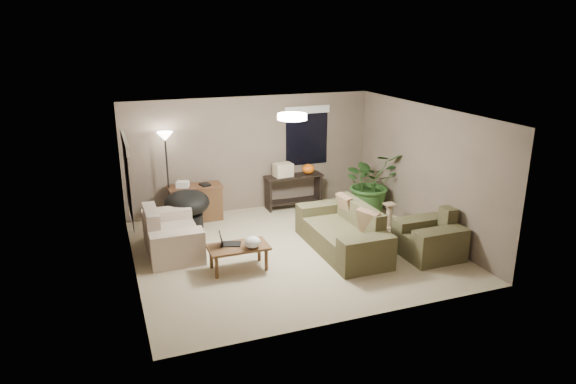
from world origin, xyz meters
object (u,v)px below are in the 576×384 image
object	(u,v)px
desk	(196,203)
console_table	(294,189)
houseplant	(371,189)
cat_scratching_post	(389,217)
main_sofa	(344,234)
papasan_chair	(187,207)
floor_lamp	(166,147)
loveseat	(170,236)
armchair	(430,240)
coffee_table	(238,249)

from	to	relation	value
desk	console_table	bearing A→B (deg)	1.33
houseplant	cat_scratching_post	xyz separation A→B (m)	(-0.06, -0.91, -0.32)
main_sofa	cat_scratching_post	size ratio (longest dim) A/B	4.40
papasan_chair	houseplant	world-z (taller)	houseplant
main_sofa	houseplant	world-z (taller)	houseplant
console_table	floor_lamp	size ratio (longest dim) A/B	0.68
console_table	main_sofa	bearing A→B (deg)	-89.72
papasan_chair	loveseat	bearing A→B (deg)	-115.61
papasan_chair	houseplant	size ratio (longest dim) A/B	0.77
floor_lamp	houseplant	xyz separation A→B (m)	(4.18, -0.90, -1.06)
desk	floor_lamp	distance (m)	1.33
main_sofa	houseplant	size ratio (longest dim) A/B	1.59
loveseat	houseplant	bearing A→B (deg)	7.63
armchair	desk	xyz separation A→B (m)	(-3.53, 3.22, 0.08)
floor_lamp	houseplant	bearing A→B (deg)	-12.20
main_sofa	coffee_table	size ratio (longest dim) A/B	2.20
floor_lamp	cat_scratching_post	size ratio (longest dim) A/B	3.82
armchair	floor_lamp	xyz separation A→B (m)	(-4.07, 3.26, 1.30)
floor_lamp	coffee_table	bearing A→B (deg)	-74.01
armchair	main_sofa	bearing A→B (deg)	150.01
main_sofa	loveseat	size ratio (longest dim) A/B	1.38
loveseat	desk	xyz separation A→B (m)	(0.74, 1.45, 0.08)
loveseat	coffee_table	xyz separation A→B (m)	(0.96, -1.13, 0.06)
console_table	cat_scratching_post	xyz separation A→B (m)	(1.37, -1.83, -0.22)
console_table	floor_lamp	xyz separation A→B (m)	(-2.75, -0.01, 1.16)
cat_scratching_post	loveseat	bearing A→B (deg)	175.76
main_sofa	coffee_table	bearing A→B (deg)	-176.57
desk	houseplant	distance (m)	3.76
desk	floor_lamp	size ratio (longest dim) A/B	0.58
main_sofa	papasan_chair	xyz separation A→B (m)	(-2.48, 2.03, 0.17)
armchair	cat_scratching_post	bearing A→B (deg)	87.85
loveseat	floor_lamp	bearing A→B (deg)	82.06
loveseat	cat_scratching_post	xyz separation A→B (m)	(4.33, -0.32, -0.08)
desk	houseplant	bearing A→B (deg)	-13.33
loveseat	console_table	distance (m)	3.32
armchair	floor_lamp	size ratio (longest dim) A/B	0.52
armchair	desk	size ratio (longest dim) A/B	0.91
cat_scratching_post	houseplant	bearing A→B (deg)	85.93
desk	papasan_chair	xyz separation A→B (m)	(-0.25, -0.44, 0.09)
houseplant	cat_scratching_post	size ratio (longest dim) A/B	2.77
main_sofa	desk	size ratio (longest dim) A/B	2.00
loveseat	papasan_chair	world-z (taller)	loveseat
desk	armchair	bearing A→B (deg)	-42.33
main_sofa	armchair	size ratio (longest dim) A/B	2.20
main_sofa	cat_scratching_post	bearing A→B (deg)	26.83
main_sofa	houseplant	bearing A→B (deg)	48.24
console_table	papasan_chair	distance (m)	2.52
armchair	coffee_table	world-z (taller)	armchair
loveseat	houseplant	size ratio (longest dim) A/B	1.16
coffee_table	floor_lamp	distance (m)	3.00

